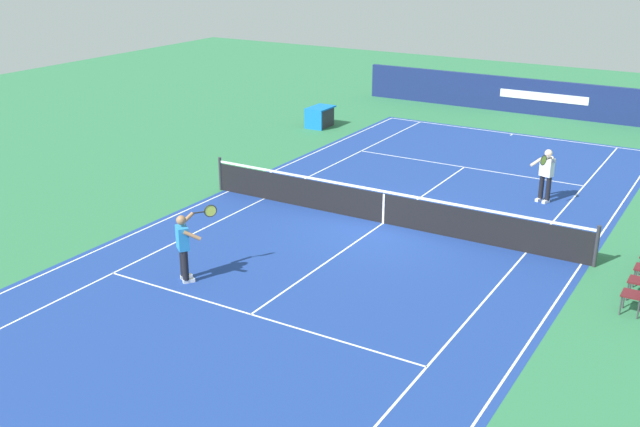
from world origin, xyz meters
TOP-DOWN VIEW (x-y plane):
  - ground_plane at (0.00, 0.00)m, footprint 60.00×60.00m
  - court_slab at (0.00, 0.00)m, footprint 24.20×11.40m
  - court_line_markings at (0.00, 0.00)m, footprint 23.85×11.05m
  - tennis_net at (0.00, 0.00)m, footprint 0.10×11.70m
  - stadium_barrier at (-15.90, 0.00)m, footprint 0.26×17.00m
  - tennis_player_near at (5.79, -2.32)m, footprint 1.17×0.75m
  - tennis_player_far at (-4.16, 3.39)m, footprint 1.17×0.74m
  - tennis_ball at (4.98, -3.09)m, footprint 0.07×0.07m
  - spectator_chair_4 at (2.13, 7.09)m, footprint 0.44×0.44m
  - equipment_cart_tarped at (-8.88, -7.42)m, footprint 1.25×0.84m

SIDE VIEW (x-z plane):
  - ground_plane at x=0.00m, z-range 0.00..0.00m
  - court_slab at x=0.00m, z-range 0.00..0.00m
  - court_line_markings at x=0.00m, z-range 0.00..0.01m
  - tennis_ball at x=4.98m, z-range 0.00..0.07m
  - equipment_cart_tarped at x=-8.88m, z-range 0.01..0.86m
  - tennis_net at x=0.00m, z-range -0.05..1.03m
  - spectator_chair_4 at x=2.13m, z-range 0.08..0.96m
  - stadium_barrier at x=-15.90m, z-range 0.00..1.58m
  - tennis_player_near at x=5.79m, z-range 0.08..1.78m
  - tennis_player_far at x=-4.16m, z-range 0.08..1.78m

